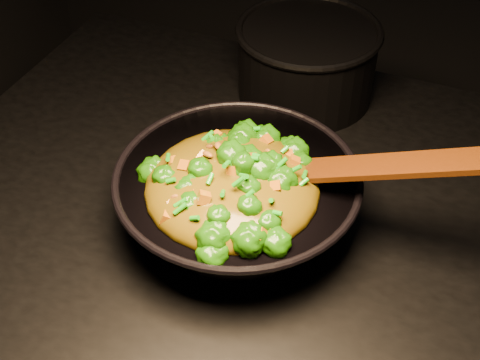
% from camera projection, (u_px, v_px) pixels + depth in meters
% --- Properties ---
extents(wok, '(0.41, 0.41, 0.10)m').
position_uv_depth(wok, '(237.00, 201.00, 0.99)').
color(wok, black).
rests_on(wok, stovetop).
extents(stir_fry, '(0.30, 0.30, 0.09)m').
position_uv_depth(stir_fry, '(232.00, 167.00, 0.91)').
color(stir_fry, '#1D5F06').
rests_on(stir_fry, wok).
extents(spatula, '(0.30, 0.05, 0.13)m').
position_uv_depth(spatula, '(364.00, 167.00, 0.89)').
color(spatula, '#3D1507').
rests_on(spatula, wok).
extents(back_pot, '(0.32, 0.32, 0.14)m').
position_uv_depth(back_pot, '(307.00, 62.00, 1.23)').
color(back_pot, black).
rests_on(back_pot, stovetop).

